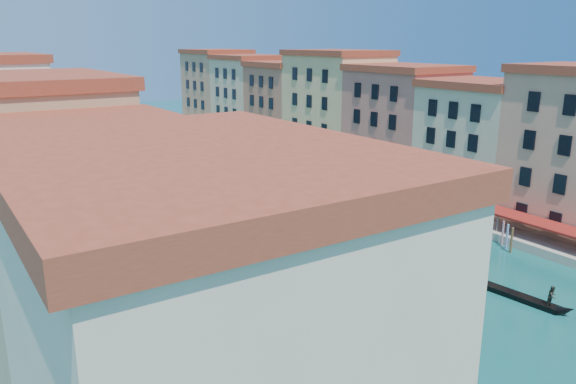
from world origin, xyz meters
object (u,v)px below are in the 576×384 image
gondola_right (510,291)px  vaporetto_far (175,172)px  vaporetto_near (343,380)px  gondola_fore (375,247)px

gondola_right → vaporetto_far: bearing=91.3°
vaporetto_near → gondola_fore: vaporetto_near is taller
vaporetto_near → gondola_right: bearing=19.6°
vaporetto_near → gondola_right: 22.75m
vaporetto_far → gondola_right: 59.80m
vaporetto_far → gondola_fore: 44.33m
vaporetto_far → gondola_fore: vaporetto_far is taller
vaporetto_far → gondola_right: size_ratio=1.46×
vaporetto_near → gondola_right: vaporetto_near is taller
vaporetto_far → gondola_right: vaporetto_far is taller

